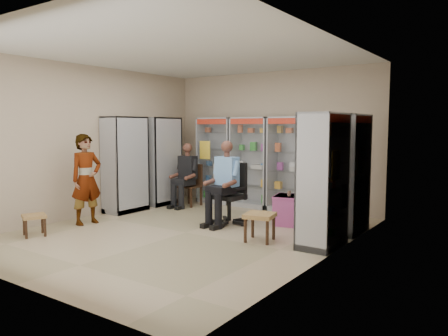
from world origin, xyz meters
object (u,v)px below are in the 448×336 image
Objects in this scene: seated_shopkeeper at (228,185)px; standing_man at (86,179)px; woven_stool_a at (260,227)px; cabinet_back_mid at (252,162)px; cabinet_right_far at (348,174)px; wooden_chair at (190,185)px; cabinet_left_near at (125,164)px; cabinet_back_right at (290,164)px; cabinet_left_far at (161,161)px; pink_trunk at (291,210)px; cabinet_back_left at (217,160)px; office_chair at (229,193)px; cabinet_right_near at (323,180)px; woven_stool_b at (34,225)px.

standing_man is (-2.15, -1.45, 0.11)m from seated_shopkeeper.
standing_man is (-3.24, -0.76, 0.61)m from woven_stool_a.
cabinet_back_mid and cabinet_right_far have the same top height.
cabinet_back_mid is 3.09m from woven_stool_a.
wooden_chair is (-1.20, -0.73, -0.53)m from cabinet_back_mid.
wooden_chair is at bearing -1.92° from standing_man.
cabinet_right_far and cabinet_left_near have the same top height.
cabinet_back_right is 1.00× the size of cabinet_left_far.
pink_trunk is (3.43, 0.86, -0.73)m from cabinet_left_near.
cabinet_left_far is at bearing 180.00° from cabinet_left_near.
cabinet_left_near is 1.56m from wooden_chair.
seated_shopkeeper is (1.77, -1.07, 0.25)m from wooden_chair.
cabinet_left_far is 1.00× the size of cabinet_left_near.
pink_trunk is at bearing -25.16° from cabinet_back_left.
cabinet_right_far is 4.53× the size of woven_stool_a.
wooden_chair is 2.05m from office_chair.
cabinet_right_near reaches higher than wooden_chair.
cabinet_back_mid is at bearing 137.20° from cabinet_left_near.
cabinet_right_far reaches higher than seated_shopkeeper.
cabinet_back_left is 3.32m from standing_man.
cabinet_back_left is at bearing 135.86° from seated_shopkeeper.
cabinet_left_near is 2.13× the size of wooden_chair.
cabinet_back_right is 2.71m from woven_stool_a.
cabinet_left_near is (-4.46, -0.90, 0.00)m from cabinet_right_far.
cabinet_back_mid is 1.76× the size of office_chair.
pink_trunk is at bearing 36.47° from office_chair.
cabinet_right_far is at bearing 24.21° from seated_shopkeeper.
seated_shopkeeper reaches higher than office_chair.
wooden_chair is at bearing 154.48° from seated_shopkeeper.
office_chair is at bearing 50.51° from woven_stool_b.
office_chair is 0.68× the size of standing_man.
cabinet_right_far is 1.00× the size of cabinet_left_near.
woven_stool_a is 1.25× the size of woven_stool_b.
seated_shopkeeper is 3.35m from woven_stool_b.
standing_man is at bearing -115.86° from cabinet_back_mid.
pink_trunk is (0.97, 0.58, -0.30)m from office_chair.
seated_shopkeeper is at bearing -49.41° from standing_man.
cabinet_right_far is at bearing -17.75° from cabinet_back_left.
woven_stool_b is at bearing 8.16° from cabinet_left_near.
office_chair reaches higher than woven_stool_b.
cabinet_right_near is 5.65× the size of woven_stool_b.
cabinet_back_right and cabinet_right_near have the same top height.
office_chair reaches higher than woven_stool_a.
cabinet_right_near is at bearing 73.75° from cabinet_left_far.
pink_trunk is 0.34× the size of standing_man.
cabinet_left_far is at bearing -135.00° from cabinet_back_left.
pink_trunk is at bearing 45.56° from woven_stool_b.
cabinet_back_mid is 1.00× the size of cabinet_right_near.
seated_shopkeeper is (-2.01, -0.67, -0.28)m from cabinet_right_far.
seated_shopkeeper is (1.52, -1.80, -0.28)m from cabinet_back_left.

